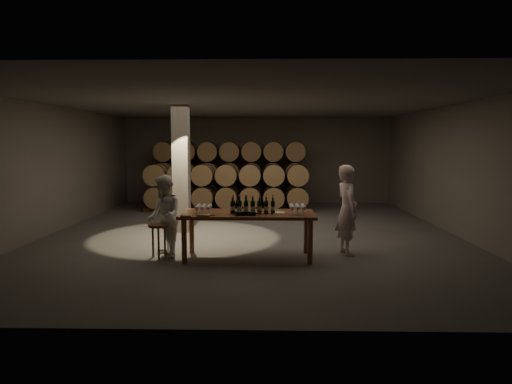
{
  "coord_description": "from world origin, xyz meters",
  "views": [
    {
      "loc": [
        0.37,
        -11.3,
        2.25
      ],
      "look_at": [
        0.11,
        -0.55,
        1.1
      ],
      "focal_mm": 32.0,
      "sensor_mm": 36.0,
      "label": 1
    }
  ],
  "objects_px": {
    "plate": "(277,213)",
    "tasting_table": "(248,218)",
    "bottle_cluster": "(253,207)",
    "stool": "(159,231)",
    "person_woman": "(164,216)",
    "person_man": "(347,210)",
    "notebook_near": "(204,215)"
  },
  "relations": [
    {
      "from": "person_woman",
      "to": "tasting_table",
      "type": "bearing_deg",
      "value": 64.8
    },
    {
      "from": "bottle_cluster",
      "to": "tasting_table",
      "type": "bearing_deg",
      "value": 160.27
    },
    {
      "from": "bottle_cluster",
      "to": "person_woman",
      "type": "xyz_separation_m",
      "value": [
        -1.76,
        0.08,
        -0.2
      ]
    },
    {
      "from": "tasting_table",
      "to": "person_man",
      "type": "relative_size",
      "value": 1.43
    },
    {
      "from": "person_woman",
      "to": "stool",
      "type": "bearing_deg",
      "value": -72.61
    },
    {
      "from": "person_man",
      "to": "stool",
      "type": "bearing_deg",
      "value": 82.8
    },
    {
      "from": "bottle_cluster",
      "to": "plate",
      "type": "distance_m",
      "value": 0.49
    },
    {
      "from": "tasting_table",
      "to": "person_woman",
      "type": "bearing_deg",
      "value": 178.35
    },
    {
      "from": "plate",
      "to": "stool",
      "type": "height_order",
      "value": "plate"
    },
    {
      "from": "notebook_near",
      "to": "person_woman",
      "type": "distance_m",
      "value": 0.98
    },
    {
      "from": "person_man",
      "to": "notebook_near",
      "type": "bearing_deg",
      "value": 92.3
    },
    {
      "from": "person_woman",
      "to": "bottle_cluster",
      "type": "bearing_deg",
      "value": 63.76
    },
    {
      "from": "bottle_cluster",
      "to": "notebook_near",
      "type": "height_order",
      "value": "bottle_cluster"
    },
    {
      "from": "plate",
      "to": "bottle_cluster",
      "type": "bearing_deg",
      "value": -179.38
    },
    {
      "from": "tasting_table",
      "to": "notebook_near",
      "type": "relative_size",
      "value": 10.98
    },
    {
      "from": "plate",
      "to": "person_man",
      "type": "xyz_separation_m",
      "value": [
        1.42,
        0.4,
        0.0
      ]
    },
    {
      "from": "tasting_table",
      "to": "stool",
      "type": "bearing_deg",
      "value": -178.84
    },
    {
      "from": "tasting_table",
      "to": "person_woman",
      "type": "height_order",
      "value": "person_woman"
    },
    {
      "from": "tasting_table",
      "to": "plate",
      "type": "relative_size",
      "value": 8.57
    },
    {
      "from": "plate",
      "to": "tasting_table",
      "type": "bearing_deg",
      "value": 177.06
    },
    {
      "from": "stool",
      "to": "person_man",
      "type": "height_order",
      "value": "person_man"
    },
    {
      "from": "bottle_cluster",
      "to": "stool",
      "type": "height_order",
      "value": "bottle_cluster"
    },
    {
      "from": "plate",
      "to": "person_woman",
      "type": "relative_size",
      "value": 0.19
    },
    {
      "from": "plate",
      "to": "stool",
      "type": "distance_m",
      "value": 2.36
    },
    {
      "from": "notebook_near",
      "to": "stool",
      "type": "distance_m",
      "value": 1.1
    },
    {
      "from": "plate",
      "to": "person_man",
      "type": "bearing_deg",
      "value": 15.59
    },
    {
      "from": "plate",
      "to": "person_woman",
      "type": "distance_m",
      "value": 2.24
    },
    {
      "from": "tasting_table",
      "to": "bottle_cluster",
      "type": "relative_size",
      "value": 3.0
    },
    {
      "from": "person_woman",
      "to": "person_man",
      "type": "bearing_deg",
      "value": 71.44
    },
    {
      "from": "notebook_near",
      "to": "bottle_cluster",
      "type": "bearing_deg",
      "value": 32.85
    },
    {
      "from": "plate",
      "to": "notebook_near",
      "type": "distance_m",
      "value": 1.42
    },
    {
      "from": "notebook_near",
      "to": "person_man",
      "type": "distance_m",
      "value": 2.9
    }
  ]
}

